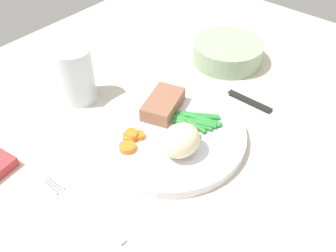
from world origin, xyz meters
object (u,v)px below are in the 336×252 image
(dinner_plate, at_px, (168,134))
(salad_bowl, at_px, (228,51))
(knife, at_px, (226,91))
(fork, at_px, (82,209))
(meat_portion, at_px, (163,104))
(water_glass, at_px, (77,78))

(dinner_plate, bearing_deg, salad_bowl, 12.35)
(knife, distance_m, salad_bowl, 0.11)
(dinner_plate, relative_size, knife, 1.27)
(dinner_plate, distance_m, fork, 0.19)
(meat_portion, xyz_separation_m, water_glass, (-0.06, 0.16, 0.02))
(water_glass, bearing_deg, meat_portion, -69.95)
(dinner_plate, height_order, knife, dinner_plate)
(fork, bearing_deg, dinner_plate, 5.00)
(meat_portion, relative_size, knife, 0.42)
(meat_portion, bearing_deg, knife, -18.06)
(water_glass, bearing_deg, salad_bowl, -26.46)
(fork, height_order, water_glass, water_glass)
(knife, distance_m, water_glass, 0.28)
(dinner_plate, distance_m, knife, 0.17)
(water_glass, bearing_deg, knife, -46.34)
(dinner_plate, xyz_separation_m, fork, (-0.19, -0.00, -0.01))
(meat_portion, xyz_separation_m, knife, (0.13, -0.04, -0.03))
(dinner_plate, distance_m, salad_bowl, 0.27)
(fork, distance_m, water_glass, 0.26)
(dinner_plate, bearing_deg, water_glass, 96.41)
(dinner_plate, xyz_separation_m, water_glass, (-0.02, 0.20, 0.04))
(water_glass, xyz_separation_m, salad_bowl, (0.28, -0.14, -0.02))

